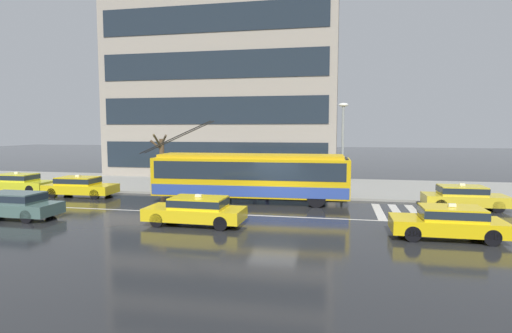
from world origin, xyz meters
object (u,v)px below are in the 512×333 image
pedestrian_walking_past (194,167)px  taxi_far_behind (19,182)px  private_car_oncoming (13,204)px  street_lamp (343,140)px  pedestrian_approaching_curb (253,167)px  pedestrian_waiting_by_pole (229,167)px  trolleybus (251,176)px  taxi_queued_behind_bus (80,186)px  taxi_oncoming_far (449,221)px  street_tree_bare (162,158)px  pedestrian_at_shelter (268,168)px  taxi_ahead_of_bus (464,196)px  taxi_oncoming_near (196,209)px

pedestrian_walking_past → taxi_far_behind: bearing=-166.7°
private_car_oncoming → street_lamp: size_ratio=0.82×
pedestrian_approaching_curb → pedestrian_waiting_by_pole: bearing=-150.3°
trolleybus → taxi_queued_behind_bus: bearing=-178.8°
taxi_far_behind → taxi_oncoming_far: same height
taxi_far_behind → pedestrian_walking_past: size_ratio=2.30×
taxi_oncoming_far → street_tree_bare: size_ratio=1.11×
trolleybus → pedestrian_at_shelter: 3.37m
taxi_queued_behind_bus → private_car_oncoming: bearing=-83.1°
taxi_ahead_of_bus → pedestrian_at_shelter: bearing=164.0°
taxi_ahead_of_bus → private_car_oncoming: 23.11m
taxi_oncoming_near → pedestrian_at_shelter: (1.67, 9.54, 1.04)m
taxi_oncoming_far → taxi_queued_behind_bus: same height
taxi_oncoming_near → taxi_far_behind: size_ratio=1.00×
taxi_oncoming_far → street_lamp: (-4.05, 8.98, 2.91)m
taxi_queued_behind_bus → pedestrian_approaching_curb: (10.58, 3.73, 1.06)m
taxi_oncoming_near → pedestrian_at_shelter: bearing=80.1°
taxi_queued_behind_bus → street_lamp: (16.46, 2.72, 2.91)m
taxi_queued_behind_bus → street_tree_bare: 6.03m
taxi_oncoming_far → street_tree_bare: (-16.97, 10.93, 1.47)m
taxi_oncoming_near → pedestrian_walking_past: size_ratio=2.31×
taxi_ahead_of_bus → pedestrian_walking_past: bearing=168.9°
trolleybus → pedestrian_waiting_by_pole: (-2.06, 2.66, 0.22)m
private_car_oncoming → street_lamp: bearing=30.3°
street_tree_bare → taxi_far_behind: bearing=-156.2°
taxi_queued_behind_bus → pedestrian_walking_past: (6.46, 3.55, 0.98)m
taxi_ahead_of_bus → pedestrian_approaching_curb: pedestrian_approaching_curb is taller
trolleybus → taxi_ahead_of_bus: 11.76m
street_lamp → pedestrian_at_shelter: bearing=170.2°
taxi_queued_behind_bus → taxi_ahead_of_bus: bearing=0.8°
trolleybus → taxi_far_behind: trolleybus is taller
taxi_ahead_of_bus → pedestrian_approaching_curb: size_ratio=2.16×
taxi_oncoming_near → taxi_oncoming_far: 10.55m
taxi_queued_behind_bus → pedestrian_approaching_curb: bearing=19.4°
taxi_oncoming_far → street_tree_bare: 20.23m
street_tree_bare → taxi_oncoming_far: bearing=-32.8°
taxi_oncoming_far → street_tree_bare: street_tree_bare is taller
taxi_oncoming_near → taxi_ahead_of_bus: size_ratio=1.05×
trolleybus → taxi_oncoming_far: trolleybus is taller
taxi_oncoming_far → taxi_queued_behind_bus: (-20.51, 6.27, 0.00)m
trolleybus → private_car_oncoming: bearing=-147.3°
taxi_queued_behind_bus → street_lamp: street_lamp is taller
private_car_oncoming → street_tree_bare: size_ratio=1.23×
taxi_oncoming_far → pedestrian_at_shelter: 13.28m
taxi_oncoming_far → taxi_ahead_of_bus: (2.37, 6.59, -0.00)m
taxi_ahead_of_bus → taxi_oncoming_far: bearing=-109.8°
taxi_oncoming_near → pedestrian_waiting_by_pole: bearing=95.6°
pedestrian_at_shelter → street_lamp: bearing=-9.8°
taxi_far_behind → pedestrian_waiting_by_pole: 14.50m
taxi_queued_behind_bus → taxi_oncoming_far: bearing=-17.0°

